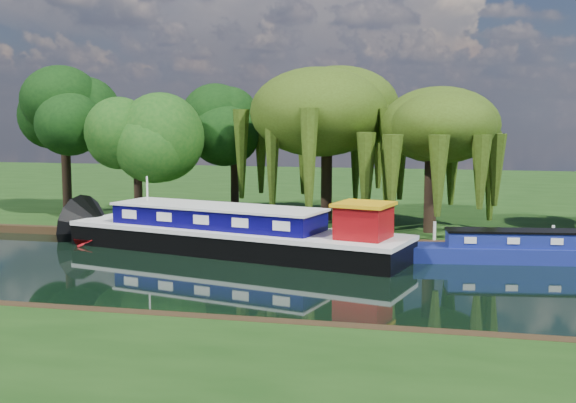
# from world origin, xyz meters

# --- Properties ---
(ground) EXTENTS (120.00, 120.00, 0.00)m
(ground) POSITION_xyz_m (0.00, 0.00, 0.00)
(ground) COLOR black
(far_bank) EXTENTS (120.00, 52.00, 0.45)m
(far_bank) POSITION_xyz_m (0.00, 34.00, 0.23)
(far_bank) COLOR black
(far_bank) RESTS_ON ground
(dutch_barge) EXTENTS (19.00, 8.54, 3.91)m
(dutch_barge) POSITION_xyz_m (-7.00, 4.95, 0.97)
(dutch_barge) COLOR black
(dutch_barge) RESTS_ON ground
(narrowboat) EXTENTS (11.67, 3.44, 1.68)m
(narrowboat) POSITION_xyz_m (7.66, 5.80, 0.60)
(narrowboat) COLOR navy
(narrowboat) RESTS_ON ground
(red_dinghy) EXTENTS (3.44, 2.61, 0.67)m
(red_dinghy) POSITION_xyz_m (-14.81, 5.61, 0.00)
(red_dinghy) COLOR maroon
(red_dinghy) RESTS_ON ground
(willow_left) EXTENTS (7.68, 7.68, 9.21)m
(willow_left) POSITION_xyz_m (-3.89, 14.44, 7.14)
(willow_left) COLOR black
(willow_left) RESTS_ON far_bank
(willow_right) EXTENTS (6.09, 6.09, 7.42)m
(willow_right) POSITION_xyz_m (2.66, 11.00, 5.86)
(willow_right) COLOR black
(willow_right) RESTS_ON far_bank
(tree_far_left) EXTENTS (4.80, 4.80, 7.74)m
(tree_far_left) POSITION_xyz_m (-15.25, 11.15, 5.75)
(tree_far_left) COLOR black
(tree_far_left) RESTS_ON far_bank
(tree_far_back) EXTENTS (5.32, 5.32, 8.94)m
(tree_far_back) POSITION_xyz_m (-21.78, 14.00, 6.68)
(tree_far_back) COLOR black
(tree_far_back) RESTS_ON far_bank
(tree_far_mid) EXTENTS (4.89, 4.89, 8.00)m
(tree_far_mid) POSITION_xyz_m (-10.80, 17.19, 5.97)
(tree_far_mid) COLOR black
(tree_far_mid) RESTS_ON far_bank
(lamppost) EXTENTS (0.36, 0.36, 2.56)m
(lamppost) POSITION_xyz_m (0.50, 10.50, 2.42)
(lamppost) COLOR silver
(lamppost) RESTS_ON far_bank
(mooring_posts) EXTENTS (19.16, 0.16, 1.00)m
(mooring_posts) POSITION_xyz_m (-0.50, 8.40, 0.95)
(mooring_posts) COLOR silver
(mooring_posts) RESTS_ON far_bank
(reeds_near) EXTENTS (33.70, 1.50, 1.10)m
(reeds_near) POSITION_xyz_m (6.87, -7.57, 0.55)
(reeds_near) COLOR #1A4512
(reeds_near) RESTS_ON ground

